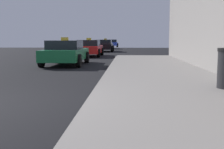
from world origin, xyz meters
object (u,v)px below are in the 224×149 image
Objects in this scene: car_red at (89,48)px; car_black at (104,46)px; car_blue at (112,43)px; car_green at (66,52)px; car_silver at (105,44)px.

car_red reaches higher than car_black.
car_red is 8.76m from car_black.
car_green is at bearing -90.98° from car_blue.
car_red is at bearing -90.78° from car_blue.
car_black is at bearing 87.14° from car_red.
car_green is 1.04× the size of car_black.
car_black is at bearing 87.69° from car_green.
car_red is at bearing -92.86° from car_black.
car_silver is (-0.55, 9.43, 0.00)m from car_black.
car_silver is (-0.11, 18.18, -0.00)m from car_red.
car_black is (0.66, 16.36, -0.00)m from car_green.
car_silver is at bearing -93.21° from car_blue.
car_silver is 1.02× the size of car_blue.
car_blue is at bearing 86.79° from car_silver.
car_green is at bearing -91.68° from car_red.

